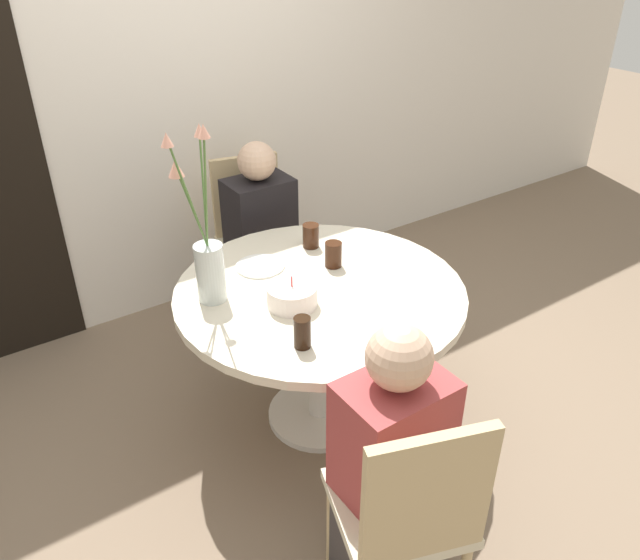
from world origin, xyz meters
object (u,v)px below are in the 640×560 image
at_px(chair_right_flank, 253,230).
at_px(birthday_cake, 292,296).
at_px(drink_glass_0, 302,332).
at_px(person_guest, 390,474).
at_px(drink_glass_2, 311,236).
at_px(drink_glass_1, 333,254).
at_px(side_plate, 260,266).
at_px(chair_far_back, 409,510).
at_px(person_boy, 261,245).
at_px(flower_vase, 207,258).

bearing_deg(chair_right_flank, birthday_cake, -97.95).
distance_m(birthday_cake, drink_glass_0, 0.28).
bearing_deg(birthday_cake, person_guest, -98.44).
bearing_deg(drink_glass_2, drink_glass_1, -95.52).
height_order(side_plate, person_guest, person_guest).
relative_size(chair_far_back, person_boy, 0.85).
xyz_separation_m(chair_far_back, drink_glass_1, (0.49, 1.08, 0.24)).
xyz_separation_m(birthday_cake, drink_glass_0, (-0.12, -0.26, 0.02)).
bearing_deg(side_plate, drink_glass_1, -32.01).
bearing_deg(chair_right_flank, chair_far_back, -93.38).
xyz_separation_m(flower_vase, drink_glass_1, (0.58, -0.05, -0.14)).
distance_m(drink_glass_1, drink_glass_2, 0.21).
bearing_deg(birthday_cake, chair_right_flank, 69.78).
bearing_deg(person_guest, side_plate, 81.82).
height_order(flower_vase, drink_glass_0, flower_vase).
xyz_separation_m(chair_far_back, drink_glass_0, (0.05, 0.66, 0.25)).
height_order(chair_far_back, drink_glass_2, chair_far_back).
distance_m(drink_glass_1, person_guest, 1.06).
xyz_separation_m(chair_far_back, drink_glass_2, (0.51, 1.29, 0.24)).
distance_m(side_plate, drink_glass_2, 0.30).
height_order(chair_far_back, birthday_cake, chair_far_back).
bearing_deg(chair_far_back, chair_right_flank, -86.62).
xyz_separation_m(flower_vase, person_boy, (0.60, 0.66, -0.40)).
bearing_deg(person_boy, flower_vase, -132.17).
height_order(chair_far_back, side_plate, chair_far_back).
bearing_deg(flower_vase, birthday_cake, -40.02).
relative_size(drink_glass_1, person_guest, 0.11).
bearing_deg(birthday_cake, drink_glass_1, 27.43).
bearing_deg(drink_glass_0, side_plate, 74.75).
height_order(birthday_cake, side_plate, birthday_cake).
bearing_deg(drink_glass_1, side_plate, 147.99).
relative_size(drink_glass_0, person_guest, 0.11).
relative_size(flower_vase, drink_glass_2, 6.88).
bearing_deg(person_guest, flower_vase, 98.19).
bearing_deg(drink_glass_1, birthday_cake, -152.57).
bearing_deg(side_plate, drink_glass_0, -105.25).
xyz_separation_m(birthday_cake, side_plate, (0.05, 0.34, -0.04)).
xyz_separation_m(birthday_cake, drink_glass_2, (0.34, 0.38, 0.01)).
relative_size(birthday_cake, drink_glass_1, 1.78).
distance_m(chair_far_back, birthday_cake, 0.96).
xyz_separation_m(chair_right_flank, birthday_cake, (-0.38, -1.03, 0.23)).
height_order(flower_vase, drink_glass_2, flower_vase).
height_order(flower_vase, side_plate, flower_vase).
distance_m(chair_right_flank, side_plate, 0.79).
height_order(drink_glass_2, person_guest, person_guest).
relative_size(chair_right_flank, chair_far_back, 1.00).
height_order(flower_vase, person_boy, flower_vase).
bearing_deg(chair_far_back, person_guest, -90.00).
distance_m(chair_far_back, person_boy, 1.86).
bearing_deg(chair_far_back, person_boy, -86.91).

